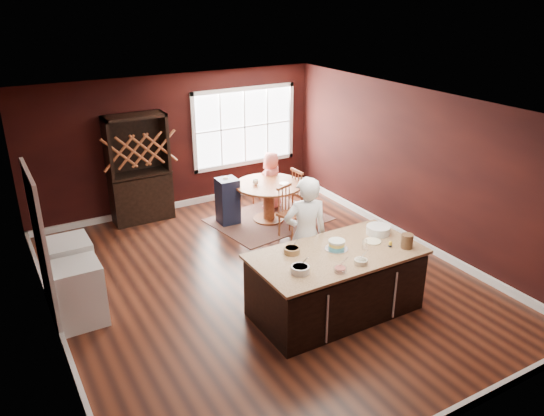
{
  "coord_description": "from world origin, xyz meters",
  "views": [
    {
      "loc": [
        -3.45,
        -6.26,
        4.22
      ],
      "look_at": [
        0.33,
        0.29,
        1.05
      ],
      "focal_mm": 35.0,
      "sensor_mm": 36.0,
      "label": 1
    }
  ],
  "objects_px": {
    "chair_east": "(304,191)",
    "hutch": "(139,169)",
    "seated_woman": "(271,181)",
    "layer_cake": "(337,245)",
    "dining_table": "(269,194)",
    "chair_south": "(291,212)",
    "baker": "(305,235)",
    "high_chair": "(228,200)",
    "washer": "(79,294)",
    "chair_north": "(263,181)",
    "toddler": "(225,182)",
    "dryer": "(70,271)",
    "kitchen_island": "(335,284)"
  },
  "relations": [
    {
      "from": "chair_south",
      "to": "layer_cake",
      "type": "bearing_deg",
      "value": -126.11
    },
    {
      "from": "dining_table",
      "to": "hutch",
      "type": "height_order",
      "value": "hutch"
    },
    {
      "from": "high_chair",
      "to": "dryer",
      "type": "height_order",
      "value": "dryer"
    },
    {
      "from": "seated_woman",
      "to": "dryer",
      "type": "xyz_separation_m",
      "value": [
        -4.22,
        -1.56,
        -0.13
      ]
    },
    {
      "from": "chair_south",
      "to": "dryer",
      "type": "xyz_separation_m",
      "value": [
        -3.87,
        -0.22,
        -0.01
      ]
    },
    {
      "from": "layer_cake",
      "to": "washer",
      "type": "height_order",
      "value": "layer_cake"
    },
    {
      "from": "seated_woman",
      "to": "hutch",
      "type": "bearing_deg",
      "value": -46.92
    },
    {
      "from": "toddler",
      "to": "dryer",
      "type": "xyz_separation_m",
      "value": [
        -3.13,
        -1.4,
        -0.34
      ]
    },
    {
      "from": "dining_table",
      "to": "chair_north",
      "type": "relative_size",
      "value": 1.34
    },
    {
      "from": "baker",
      "to": "chair_north",
      "type": "distance_m",
      "value": 3.54
    },
    {
      "from": "chair_south",
      "to": "washer",
      "type": "distance_m",
      "value": 3.96
    },
    {
      "from": "toddler",
      "to": "hutch",
      "type": "distance_m",
      "value": 1.64
    },
    {
      "from": "layer_cake",
      "to": "washer",
      "type": "relative_size",
      "value": 0.36
    },
    {
      "from": "dining_table",
      "to": "kitchen_island",
      "type": "bearing_deg",
      "value": -103.53
    },
    {
      "from": "seated_woman",
      "to": "chair_north",
      "type": "bearing_deg",
      "value": -118.49
    },
    {
      "from": "seated_woman",
      "to": "hutch",
      "type": "relative_size",
      "value": 0.57
    },
    {
      "from": "kitchen_island",
      "to": "dryer",
      "type": "height_order",
      "value": "dryer"
    },
    {
      "from": "kitchen_island",
      "to": "dining_table",
      "type": "distance_m",
      "value": 3.29
    },
    {
      "from": "chair_east",
      "to": "high_chair",
      "type": "height_order",
      "value": "chair_east"
    },
    {
      "from": "chair_north",
      "to": "high_chair",
      "type": "bearing_deg",
      "value": -10.32
    },
    {
      "from": "high_chair",
      "to": "seated_woman",
      "type": "bearing_deg",
      "value": 13.05
    },
    {
      "from": "baker",
      "to": "chair_south",
      "type": "height_order",
      "value": "baker"
    },
    {
      "from": "baker",
      "to": "chair_south",
      "type": "distance_m",
      "value": 1.89
    },
    {
      "from": "layer_cake",
      "to": "seated_woman",
      "type": "height_order",
      "value": "seated_woman"
    },
    {
      "from": "baker",
      "to": "dryer",
      "type": "relative_size",
      "value": 1.91
    },
    {
      "from": "chair_north",
      "to": "chair_south",
      "type": "bearing_deg",
      "value": 41.0
    },
    {
      "from": "chair_north",
      "to": "toddler",
      "type": "bearing_deg",
      "value": -13.43
    },
    {
      "from": "chair_east",
      "to": "hutch",
      "type": "distance_m",
      "value": 3.2
    },
    {
      "from": "kitchen_island",
      "to": "baker",
      "type": "distance_m",
      "value": 0.84
    },
    {
      "from": "chair_south",
      "to": "chair_north",
      "type": "xyz_separation_m",
      "value": [
        0.35,
        1.66,
        0.01
      ]
    },
    {
      "from": "baker",
      "to": "washer",
      "type": "bearing_deg",
      "value": 0.93
    },
    {
      "from": "chair_south",
      "to": "hutch",
      "type": "distance_m",
      "value": 3.01
    },
    {
      "from": "dining_table",
      "to": "chair_south",
      "type": "height_order",
      "value": "chair_south"
    },
    {
      "from": "chair_east",
      "to": "chair_south",
      "type": "distance_m",
      "value": 1.07
    },
    {
      "from": "seated_woman",
      "to": "layer_cake",
      "type": "bearing_deg",
      "value": 43.49
    },
    {
      "from": "chair_north",
      "to": "dryer",
      "type": "xyz_separation_m",
      "value": [
        -4.21,
        -1.88,
        -0.02
      ]
    },
    {
      "from": "washer",
      "to": "hutch",
      "type": "bearing_deg",
      "value": 59.02
    },
    {
      "from": "chair_east",
      "to": "seated_woman",
      "type": "height_order",
      "value": "seated_woman"
    },
    {
      "from": "chair_south",
      "to": "toddler",
      "type": "relative_size",
      "value": 3.68
    },
    {
      "from": "baker",
      "to": "chair_east",
      "type": "bearing_deg",
      "value": -107.3
    },
    {
      "from": "baker",
      "to": "high_chair",
      "type": "distance_m",
      "value": 2.81
    },
    {
      "from": "baker",
      "to": "high_chair",
      "type": "bearing_deg",
      "value": -75.87
    },
    {
      "from": "toddler",
      "to": "chair_south",
      "type": "bearing_deg",
      "value": -57.97
    },
    {
      "from": "chair_east",
      "to": "high_chair",
      "type": "relative_size",
      "value": 1.04
    },
    {
      "from": "kitchen_island",
      "to": "high_chair",
      "type": "bearing_deg",
      "value": 89.52
    },
    {
      "from": "kitchen_island",
      "to": "layer_cake",
      "type": "bearing_deg",
      "value": 57.46
    },
    {
      "from": "baker",
      "to": "toddler",
      "type": "bearing_deg",
      "value": -75.66
    },
    {
      "from": "dining_table",
      "to": "chair_north",
      "type": "xyz_separation_m",
      "value": [
        0.34,
        0.83,
        -0.05
      ]
    },
    {
      "from": "baker",
      "to": "toddler",
      "type": "height_order",
      "value": "baker"
    },
    {
      "from": "toddler",
      "to": "layer_cake",
      "type": "bearing_deg",
      "value": -89.38
    }
  ]
}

